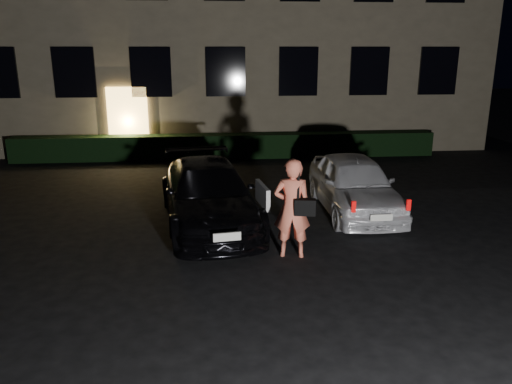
{
  "coord_description": "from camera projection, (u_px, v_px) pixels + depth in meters",
  "views": [
    {
      "loc": [
        -0.57,
        -7.17,
        3.81
      ],
      "look_at": [
        0.27,
        2.0,
        1.15
      ],
      "focal_mm": 35.0,
      "sensor_mm": 36.0,
      "label": 1
    }
  ],
  "objects": [
    {
      "name": "ground",
      "position": [
        251.0,
        296.0,
        7.97
      ],
      "size": [
        80.0,
        80.0,
        0.0
      ],
      "primitive_type": "plane",
      "color": "black",
      "rests_on": "ground"
    },
    {
      "name": "hedge",
      "position": [
        227.0,
        146.0,
        17.89
      ],
      "size": [
        15.0,
        0.7,
        0.85
      ],
      "primitive_type": "cube",
      "color": "black",
      "rests_on": "ground"
    },
    {
      "name": "hatch",
      "position": [
        354.0,
        184.0,
        11.91
      ],
      "size": [
        1.64,
        4.04,
        1.37
      ],
      "rotation": [
        0.0,
        0.0,
        0.01
      ],
      "color": "silver",
      "rests_on": "ground"
    },
    {
      "name": "man",
      "position": [
        292.0,
        208.0,
        9.25
      ],
      "size": [
        0.79,
        0.56,
        1.9
      ],
      "rotation": [
        0.0,
        0.0,
        2.98
      ],
      "color": "#F17356",
      "rests_on": "ground"
    },
    {
      "name": "sedan",
      "position": [
        208.0,
        194.0,
        11.09
      ],
      "size": [
        2.54,
        4.94,
        1.37
      ],
      "rotation": [
        0.0,
        0.0,
        0.14
      ],
      "color": "black",
      "rests_on": "ground"
    }
  ]
}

